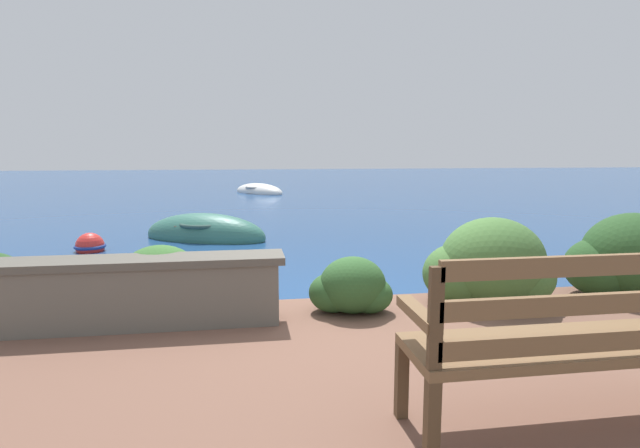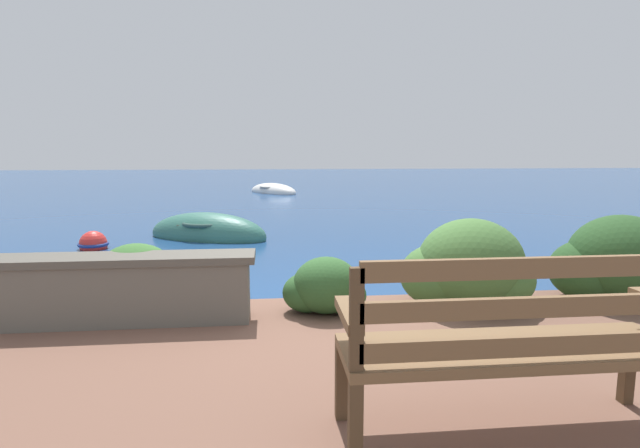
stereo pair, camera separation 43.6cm
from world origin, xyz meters
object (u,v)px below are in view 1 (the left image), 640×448
object	(u,v)px
park_bench	(578,337)
rowboat_mid	(259,192)
rowboat_nearest	(205,235)
mooring_buoy	(90,246)

from	to	relation	value
park_bench	rowboat_mid	world-z (taller)	park_bench
park_bench	rowboat_mid	bearing A→B (deg)	93.65
park_bench	rowboat_nearest	distance (m)	7.50
park_bench	mooring_buoy	size ratio (longest dim) A/B	3.41
rowboat_mid	park_bench	bearing A→B (deg)	147.53
rowboat_nearest	mooring_buoy	bearing A→B (deg)	50.28
park_bench	rowboat_nearest	size ratio (longest dim) A/B	0.66
rowboat_mid	mooring_buoy	world-z (taller)	rowboat_mid
rowboat_mid	mooring_buoy	xyz separation A→B (m)	(-3.06, -10.87, 0.02)
park_bench	mooring_buoy	distance (m)	7.48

